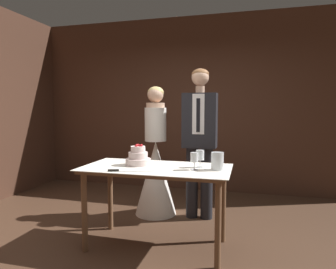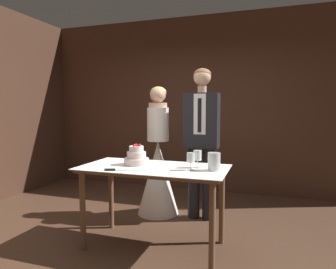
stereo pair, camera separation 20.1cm
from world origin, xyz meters
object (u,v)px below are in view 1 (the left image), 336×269
(wine_glass_middle, at_px, (194,158))
(groom, at_px, (200,135))
(hurricane_candle, at_px, (217,162))
(bride, at_px, (156,168))
(cake_table, at_px, (156,177))
(tiered_cake, at_px, (138,158))
(cake_knife, at_px, (122,171))
(wine_glass_near, at_px, (200,156))

(wine_glass_middle, distance_m, groom, 0.97)
(hurricane_candle, bearing_deg, bride, 134.59)
(bride, bearing_deg, cake_table, -72.37)
(hurricane_candle, bearing_deg, tiered_cake, 176.86)
(wine_glass_middle, bearing_deg, cake_knife, -159.49)
(cake_table, xyz_separation_m, bride, (-0.29, 0.91, -0.10))
(cake_table, bearing_deg, wine_glass_middle, -6.59)
(cake_table, relative_size, tiered_cake, 5.68)
(hurricane_candle, xyz_separation_m, bride, (-0.89, 0.90, -0.28))
(hurricane_candle, height_order, bride, bride)
(cake_knife, bearing_deg, wine_glass_middle, 3.22)
(cake_knife, bearing_deg, tiered_cake, 67.05)
(tiered_cake, relative_size, cake_knife, 0.63)
(wine_glass_middle, relative_size, hurricane_candle, 0.99)
(bride, bearing_deg, tiered_cake, -84.67)
(tiered_cake, distance_m, wine_glass_middle, 0.61)
(wine_glass_near, bearing_deg, tiered_cake, -176.61)
(wine_glass_near, distance_m, wine_glass_middle, 0.14)
(tiered_cake, height_order, wine_glass_near, tiered_cake)
(groom, bearing_deg, tiered_cake, -120.21)
(tiered_cake, height_order, groom, groom)
(cake_table, relative_size, bride, 0.87)
(cake_table, relative_size, groom, 0.78)
(tiered_cake, xyz_separation_m, groom, (0.50, 0.86, 0.17))
(wine_glass_middle, distance_m, hurricane_candle, 0.22)
(tiered_cake, xyz_separation_m, wine_glass_near, (0.63, 0.04, 0.04))
(wine_glass_near, xyz_separation_m, bride, (-0.71, 0.82, -0.32))
(cake_knife, distance_m, wine_glass_near, 0.77)
(cake_table, xyz_separation_m, groom, (0.29, 0.91, 0.35))
(cake_table, distance_m, wine_glass_middle, 0.45)
(tiered_cake, relative_size, groom, 0.14)
(cake_table, distance_m, bride, 0.96)
(wine_glass_middle, bearing_deg, tiered_cake, 170.65)
(cake_table, bearing_deg, wine_glass_near, 12.15)
(bride, height_order, groom, groom)
(cake_knife, xyz_separation_m, bride, (-0.05, 1.19, -0.20))
(tiered_cake, height_order, wine_glass_middle, tiered_cake)
(cake_knife, distance_m, groom, 1.33)
(wine_glass_middle, bearing_deg, wine_glass_near, 76.41)
(hurricane_candle, bearing_deg, cake_table, -179.12)
(cake_knife, relative_size, hurricane_candle, 2.44)
(wine_glass_middle, height_order, bride, bride)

